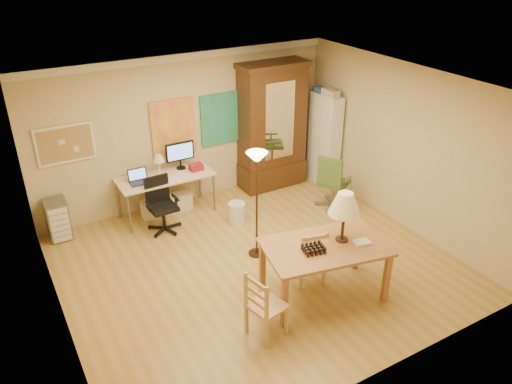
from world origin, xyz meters
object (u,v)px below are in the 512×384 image
computer_desk (167,190)px  bookshelf (324,140)px  office_chair_green (332,193)px  armoire (272,134)px  office_chair_black (163,216)px  dining_table (332,234)px

computer_desk → bookshelf: bookshelf is taller
office_chair_green → bookshelf: bearing=63.2°
office_chair_green → armoire: armoire is taller
office_chair_green → office_chair_black: bearing=165.1°
office_chair_green → bookshelf: 1.21m
dining_table → bookshelf: bearing=54.7°
computer_desk → office_chair_green: 2.95m
dining_table → armoire: size_ratio=0.73×
armoire → dining_table: bearing=-108.4°
dining_table → office_chair_green: bearing=51.2°
dining_table → office_chair_black: size_ratio=1.89×
computer_desk → office_chair_black: bearing=-119.5°
armoire → office_chair_black: bearing=-166.7°
armoire → bookshelf: 1.04m
office_chair_green → armoire: (-0.46, 1.37, 0.78)m
office_chair_black → bookshelf: size_ratio=0.52×
computer_desk → office_chair_black: size_ratio=1.75×
office_chair_black → bookshelf: bearing=2.4°
computer_desk → bookshelf: size_ratio=0.91×
bookshelf → computer_desk: bearing=173.4°
office_chair_black → armoire: armoire is taller
office_chair_green → dining_table: bearing=-128.8°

